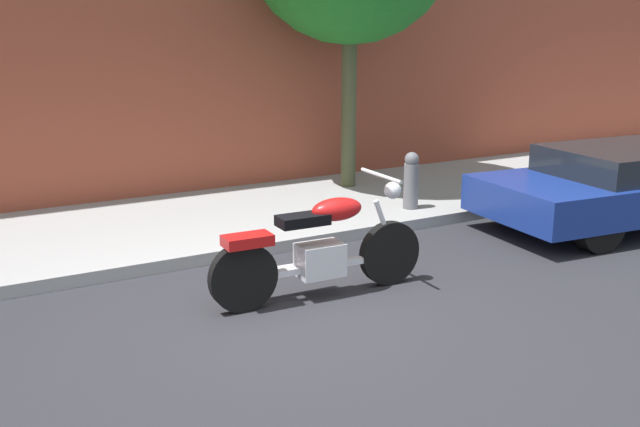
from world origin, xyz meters
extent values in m
plane|color=#28282D|center=(0.00, 0.00, 0.00)|extent=(60.00, 60.00, 0.00)
cube|color=#969696|center=(0.00, 3.17, 0.07)|extent=(25.82, 2.95, 0.14)
cylinder|color=black|center=(1.34, 0.25, 0.32)|extent=(0.65, 0.13, 0.65)
cylinder|color=black|center=(-0.23, 0.32, 0.32)|extent=(0.65, 0.13, 0.65)
cube|color=silver|center=(0.56, 0.28, 0.37)|extent=(0.45, 0.30, 0.32)
cube|color=silver|center=(0.56, 0.28, 0.30)|extent=(1.41, 0.14, 0.06)
ellipsoid|color=red|center=(0.74, 0.28, 0.85)|extent=(0.53, 0.28, 0.22)
cube|color=black|center=(0.38, 0.29, 0.79)|extent=(0.49, 0.26, 0.10)
cube|color=red|center=(-0.18, 0.32, 0.67)|extent=(0.45, 0.26, 0.10)
cylinder|color=silver|center=(1.28, 0.25, 0.60)|extent=(0.27, 0.06, 0.58)
cylinder|color=silver|center=(1.22, 0.26, 1.13)|extent=(0.07, 0.70, 0.04)
sphere|color=silver|center=(1.36, 0.25, 0.97)|extent=(0.17, 0.17, 0.17)
cylinder|color=silver|center=(0.31, 0.45, 0.27)|extent=(0.80, 0.12, 0.09)
cylinder|color=black|center=(4.17, 1.36, 0.32)|extent=(0.66, 0.28, 0.64)
cylinder|color=black|center=(4.04, -0.06, 0.32)|extent=(0.66, 0.28, 0.64)
cube|color=#1E2328|center=(5.43, 0.52, 0.83)|extent=(2.45, 1.71, 0.40)
cylinder|color=#494B30|center=(3.07, 3.82, 1.47)|extent=(0.23, 0.23, 2.94)
cylinder|color=slate|center=(3.06, 2.21, 0.38)|extent=(0.20, 0.20, 0.75)
sphere|color=slate|center=(3.06, 2.21, 0.81)|extent=(0.19, 0.19, 0.19)
camera|label=1|loc=(-2.73, -5.46, 2.57)|focal=41.07mm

